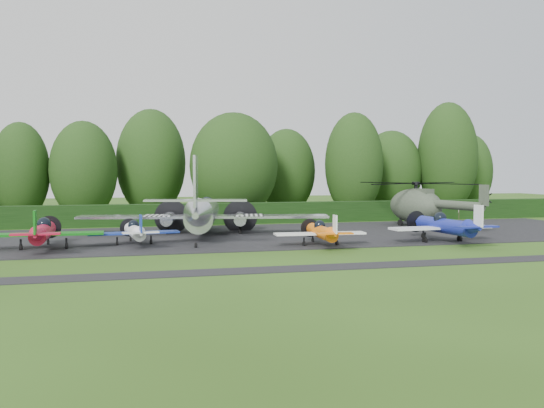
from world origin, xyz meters
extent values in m
plane|color=#2A4814|center=(0.00, 0.00, 0.00)|extent=(160.00, 160.00, 0.00)
cube|color=black|center=(0.00, 10.00, 0.00)|extent=(70.00, 18.00, 0.01)
cube|color=black|center=(0.00, -6.00, 0.00)|extent=(70.00, 2.00, 0.00)
cube|color=black|center=(0.00, 21.00, 0.00)|extent=(90.00, 1.60, 2.00)
cylinder|color=silver|center=(-0.41, 11.11, 1.72)|extent=(2.08, 10.87, 2.08)
cone|color=silver|center=(-0.41, 17.19, 1.72)|extent=(2.08, 1.36, 2.08)
cone|color=silver|center=(-0.41, 4.58, 2.17)|extent=(2.08, 2.72, 2.08)
sphere|color=black|center=(-0.41, 16.32, 2.17)|extent=(1.36, 1.36, 1.36)
cube|color=silver|center=(-0.41, 12.01, 1.45)|extent=(19.92, 2.17, 0.20)
cube|color=white|center=(-4.03, 12.01, 1.56)|extent=(2.35, 2.26, 0.05)
cube|color=white|center=(3.21, 12.01, 1.56)|extent=(2.35, 2.26, 0.05)
cylinder|color=silver|center=(-3.31, 12.55, 1.22)|extent=(1.00, 2.90, 1.00)
cylinder|color=silver|center=(2.49, 12.55, 1.22)|extent=(1.00, 2.90, 1.00)
cylinder|color=black|center=(-3.31, 14.59, 1.22)|extent=(2.90, 0.03, 2.90)
cylinder|color=black|center=(2.49, 14.59, 1.22)|extent=(2.90, 0.03, 2.90)
cube|color=silver|center=(-0.41, 3.86, 3.17)|extent=(6.79, 1.27, 0.13)
cube|color=silver|center=(-0.41, 3.59, 4.44)|extent=(0.16, 1.99, 3.44)
cylinder|color=black|center=(-3.31, 12.19, 0.23)|extent=(0.23, 0.82, 0.82)
cylinder|color=black|center=(2.49, 12.19, 0.23)|extent=(0.23, 0.82, 0.82)
cylinder|color=black|center=(-0.41, 3.50, 0.16)|extent=(0.16, 0.40, 0.40)
cylinder|color=#AC0F2E|center=(-11.62, 4.94, 1.18)|extent=(1.03, 5.90, 1.03)
sphere|color=black|center=(-11.62, 5.58, 1.66)|extent=(0.90, 0.90, 0.90)
cube|color=#0F6713|center=(-11.62, 5.48, 1.02)|extent=(7.51, 1.39, 0.15)
cube|color=#AC0F2E|center=(-11.62, 1.40, 1.45)|extent=(2.79, 0.75, 0.11)
cube|color=#0F6713|center=(-11.62, 1.30, 2.14)|extent=(0.11, 0.86, 1.39)
cylinder|color=black|center=(-11.62, 8.75, 1.18)|extent=(1.61, 0.02, 1.61)
cylinder|color=black|center=(-13.02, 5.26, 0.19)|extent=(0.15, 0.47, 0.47)
cylinder|color=black|center=(-10.23, 5.26, 0.19)|extent=(0.15, 0.47, 0.47)
cylinder|color=black|center=(-11.62, 7.73, 0.17)|extent=(0.13, 0.43, 0.43)
cylinder|color=white|center=(-5.84, 6.09, 0.97)|extent=(0.85, 4.87, 0.85)
sphere|color=black|center=(-5.84, 6.62, 1.37)|extent=(0.74, 0.74, 0.74)
cube|color=navy|center=(-5.84, 6.53, 0.84)|extent=(6.20, 1.15, 0.12)
cube|color=white|center=(-5.84, 3.16, 1.20)|extent=(2.30, 0.62, 0.09)
cube|color=navy|center=(-5.84, 3.07, 1.77)|extent=(0.09, 0.71, 1.15)
cylinder|color=black|center=(-5.84, 9.23, 0.97)|extent=(1.33, 0.02, 1.33)
cylinder|color=black|center=(-6.99, 6.35, 0.16)|extent=(0.12, 0.39, 0.39)
cylinder|color=black|center=(-4.69, 6.35, 0.16)|extent=(0.12, 0.39, 0.39)
cylinder|color=black|center=(-5.84, 8.39, 0.14)|extent=(0.11, 0.35, 0.35)
cylinder|color=orange|center=(6.39, 2.37, 0.99)|extent=(0.86, 4.93, 0.86)
sphere|color=black|center=(6.39, 2.91, 1.39)|extent=(0.75, 0.75, 0.75)
cube|color=white|center=(6.39, 2.82, 0.85)|extent=(6.27, 1.17, 0.13)
cube|color=orange|center=(6.39, -0.59, 1.21)|extent=(2.33, 0.63, 0.09)
cube|color=white|center=(6.39, -0.68, 1.79)|extent=(0.09, 0.72, 1.17)
cylinder|color=black|center=(6.39, 5.55, 0.99)|extent=(1.34, 0.02, 1.34)
cylinder|color=black|center=(5.23, 2.64, 0.16)|extent=(0.13, 0.39, 0.39)
cylinder|color=black|center=(7.56, 2.64, 0.16)|extent=(0.13, 0.39, 0.39)
cylinder|color=black|center=(6.39, 4.70, 0.14)|extent=(0.11, 0.36, 0.36)
cylinder|color=navy|center=(15.58, 2.14, 1.21)|extent=(1.06, 6.06, 1.06)
sphere|color=black|center=(15.58, 2.80, 1.71)|extent=(0.93, 0.93, 0.93)
cube|color=white|center=(15.58, 2.69, 1.05)|extent=(7.72, 1.43, 0.15)
cube|color=navy|center=(15.58, -1.50, 1.49)|extent=(2.87, 0.77, 0.11)
cube|color=white|center=(15.58, -1.61, 2.20)|extent=(0.11, 0.88, 1.43)
cylinder|color=black|center=(15.58, 6.05, 1.21)|extent=(1.65, 0.02, 1.65)
cylinder|color=black|center=(14.14, 2.47, 0.20)|extent=(0.15, 0.49, 0.49)
cylinder|color=black|center=(17.01, 2.47, 0.20)|extent=(0.15, 0.49, 0.49)
cylinder|color=black|center=(15.58, 5.00, 0.18)|extent=(0.13, 0.44, 0.44)
ellipsoid|color=#364132|center=(19.46, 13.88, 1.91)|extent=(3.30, 6.06, 3.17)
cylinder|color=#364132|center=(19.46, 9.12, 2.22)|extent=(0.74, 6.35, 0.74)
cube|color=#364132|center=(19.46, 5.84, 3.18)|extent=(0.13, 0.95, 1.69)
cylinder|color=black|center=(19.46, 13.88, 3.49)|extent=(0.32, 0.32, 0.85)
cylinder|color=black|center=(19.46, 13.88, 3.97)|extent=(0.74, 0.74, 0.26)
cylinder|color=black|center=(19.46, 13.88, 3.97)|extent=(12.71, 12.71, 0.06)
cube|color=#364132|center=(19.46, 13.04, 3.12)|extent=(0.95, 2.12, 0.74)
ellipsoid|color=black|center=(19.46, 15.58, 2.01)|extent=(2.01, 2.01, 1.81)
cylinder|color=black|center=(18.40, 14.73, 0.32)|extent=(0.19, 0.59, 0.59)
cylinder|color=black|center=(20.52, 14.73, 0.32)|extent=(0.19, 0.59, 0.59)
cylinder|color=black|center=(19.46, 10.49, 0.26)|extent=(0.17, 0.51, 0.51)
cylinder|color=#3F3326|center=(27.81, 20.50, 0.54)|extent=(0.11, 0.11, 1.08)
cylinder|color=#3F3326|center=(30.52, 20.50, 0.54)|extent=(0.11, 0.11, 1.08)
cube|color=silver|center=(29.17, 20.50, 1.17)|extent=(2.88, 0.07, 0.90)
cylinder|color=black|center=(5.16, 27.32, 1.85)|extent=(0.70, 0.70, 3.70)
ellipsoid|color=#1C3B12|center=(5.16, 27.32, 5.65)|extent=(9.42, 9.42, 11.29)
cylinder|color=black|center=(38.46, 34.89, 1.61)|extent=(0.70, 0.70, 3.23)
ellipsoid|color=#1C3B12|center=(38.46, 34.89, 4.93)|extent=(5.84, 5.84, 9.87)
cylinder|color=black|center=(19.01, 27.61, 1.91)|extent=(0.70, 0.70, 3.81)
ellipsoid|color=#1C3B12|center=(19.01, 27.61, 5.83)|extent=(6.57, 6.57, 11.65)
cylinder|color=black|center=(-10.27, 29.85, 1.68)|extent=(0.70, 0.70, 3.37)
ellipsoid|color=#1C3B12|center=(-10.27, 29.85, 5.15)|extent=(6.93, 6.93, 10.30)
cylinder|color=black|center=(25.88, 32.40, 1.64)|extent=(0.70, 0.70, 3.28)
ellipsoid|color=#1C3B12|center=(25.88, 32.40, 5.01)|extent=(7.56, 7.56, 10.02)
cylinder|color=black|center=(12.67, 33.18, 1.65)|extent=(0.70, 0.70, 3.29)
ellipsoid|color=#1C3B12|center=(12.67, 33.18, 5.03)|extent=(6.88, 6.88, 10.06)
cylinder|color=black|center=(-3.15, 33.09, 1.96)|extent=(0.70, 0.70, 3.93)
ellipsoid|color=#1C3B12|center=(-3.15, 33.09, 6.00)|extent=(7.73, 7.73, 12.00)
cylinder|color=black|center=(-16.56, 30.95, 1.66)|extent=(0.70, 0.70, 3.32)
ellipsoid|color=#1C3B12|center=(-16.56, 30.95, 5.07)|extent=(5.85, 5.85, 10.14)
cylinder|color=black|center=(32.16, 29.93, 2.19)|extent=(0.70, 0.70, 4.38)
ellipsoid|color=#1C3B12|center=(32.16, 29.93, 6.70)|extent=(7.18, 7.18, 13.40)
camera|label=1|loc=(-7.07, -36.20, 5.22)|focal=40.00mm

